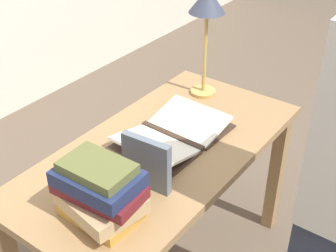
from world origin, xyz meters
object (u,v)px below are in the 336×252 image
(book_standing_upright, at_px, (146,163))
(reading_lamp, at_px, (207,10))
(coffee_mug, at_px, (148,167))
(book_stack_tall, at_px, (99,192))
(open_book, at_px, (172,134))

(book_standing_upright, distance_m, reading_lamp, 0.80)
(book_standing_upright, height_order, coffee_mug, book_standing_upright)
(book_stack_tall, xyz_separation_m, book_standing_upright, (0.21, -0.02, -0.00))
(coffee_mug, bearing_deg, book_stack_tall, -179.52)
(reading_lamp, bearing_deg, coffee_mug, -164.29)
(open_book, distance_m, reading_lamp, 0.58)
(book_standing_upright, bearing_deg, reading_lamp, 12.54)
(book_stack_tall, bearing_deg, coffee_mug, 0.48)
(book_standing_upright, bearing_deg, open_book, 15.08)
(book_stack_tall, distance_m, book_standing_upright, 0.21)
(open_book, relative_size, book_stack_tall, 1.61)
(book_stack_tall, relative_size, book_standing_upright, 1.50)
(reading_lamp, bearing_deg, book_stack_tall, -168.40)
(open_book, bearing_deg, book_standing_upright, -158.93)
(open_book, distance_m, book_stack_tall, 0.53)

